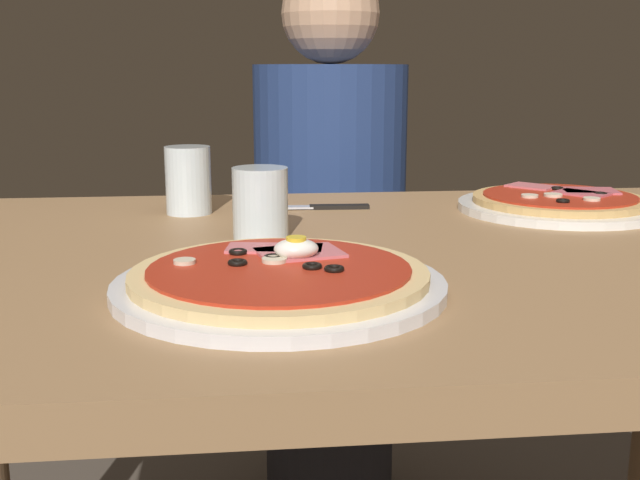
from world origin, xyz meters
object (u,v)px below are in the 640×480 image
Objects in this scene: diner_person at (330,262)px; water_glass_near at (260,207)px; pizza_foreground at (280,280)px; pizza_across_right at (559,203)px; dining_table at (371,339)px; water_glass_far at (188,185)px; knife at (314,207)px.

water_glass_near is at bearing 75.92° from diner_person.
pizza_foreground is 1.07× the size of pizza_across_right.
water_glass_far is (-0.23, 0.24, 0.16)m from dining_table.
knife is at bearing 4.89° from water_glass_far.
dining_table is 4.11× the size of pizza_foreground.
knife reaches higher than dining_table.
water_glass_near is 0.90× the size of water_glass_far.
dining_table is 0.21m from water_glass_near.
dining_table is 13.27× the size of water_glass_far.
dining_table is at bearing 87.17° from diner_person.
pizza_across_right is 3.02× the size of water_glass_far.
pizza_across_right is 0.25× the size of diner_person.
pizza_across_right reaches higher than knife.
dining_table is at bearing 55.90° from pizza_foreground.
dining_table is 0.40m from pizza_across_right.
pizza_across_right is at bearing 17.32° from water_glass_near.
pizza_foreground is 0.44m from water_glass_far.
diner_person reaches higher than pizza_foreground.
dining_table is 0.74m from diner_person.
diner_person is (-0.28, 0.52, -0.22)m from pizza_across_right.
water_glass_far is at bearing 61.29° from diner_person.
diner_person is (0.17, 0.66, -0.24)m from water_glass_near.
pizza_across_right is at bearing 41.17° from pizza_foreground.
pizza_foreground is 3.57× the size of water_glass_near.
pizza_foreground reaches higher than knife.
knife is at bearing 80.32° from diner_person.
knife is 0.17× the size of diner_person.
knife is (0.09, 0.19, -0.04)m from water_glass_near.
knife is (-0.36, 0.05, -0.01)m from pizza_across_right.
pizza_foreground is at bearing -138.83° from pizza_across_right.
water_glass_near reaches higher than pizza_foreground.
pizza_foreground is at bearing -87.48° from water_glass_near.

